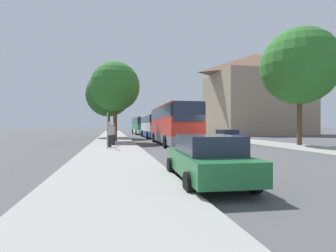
# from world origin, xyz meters

# --- Properties ---
(ground_plane) EXTENTS (300.00, 300.00, 0.00)m
(ground_plane) POSITION_xyz_m (0.00, 0.00, 0.00)
(ground_plane) COLOR #4C4C4F
(ground_plane) RESTS_ON ground
(sidewalk_left) EXTENTS (4.00, 120.00, 0.15)m
(sidewalk_left) POSITION_xyz_m (-7.00, 0.00, 0.07)
(sidewalk_left) COLOR gray
(sidewalk_left) RESTS_ON ground_plane
(sidewalk_right) EXTENTS (4.00, 120.00, 0.15)m
(sidewalk_right) POSITION_xyz_m (7.00, 0.00, 0.07)
(sidewalk_right) COLOR gray
(sidewalk_right) RESTS_ON ground_plane
(building_right_background) EXTENTS (17.13, 13.71, 15.76)m
(building_right_background) POSITION_xyz_m (20.42, 29.54, 7.88)
(building_right_background) COLOR gray
(building_right_background) RESTS_ON ground_plane
(bus_front) EXTENTS (3.05, 12.12, 3.51)m
(bus_front) POSITION_xyz_m (-1.63, 6.57, 1.87)
(bus_front) COLOR gray
(bus_front) RESTS_ON ground_plane
(bus_middle) EXTENTS (2.77, 10.95, 3.19)m
(bus_middle) POSITION_xyz_m (-1.34, 20.05, 1.71)
(bus_middle) COLOR #2D519E
(bus_middle) RESTS_ON ground_plane
(bus_rear) EXTENTS (3.04, 10.68, 3.29)m
(bus_rear) POSITION_xyz_m (-1.60, 34.09, 1.76)
(bus_rear) COLOR silver
(bus_rear) RESTS_ON ground_plane
(parked_car_left_curb) EXTENTS (2.18, 4.64, 1.49)m
(parked_car_left_curb) POSITION_xyz_m (-4.16, -9.29, 0.77)
(parked_car_left_curb) COLOR #236B38
(parked_car_left_curb) RESTS_ON ground_plane
(parked_car_right_near) EXTENTS (2.02, 3.99, 1.35)m
(parked_car_right_near) POSITION_xyz_m (4.13, 7.12, 0.72)
(parked_car_right_near) COLOR #233D9E
(parked_car_right_near) RESTS_ON ground_plane
(bus_stop_sign) EXTENTS (0.08, 0.45, 2.55)m
(bus_stop_sign) POSITION_xyz_m (-7.38, 1.81, 1.73)
(bus_stop_sign) COLOR gray
(bus_stop_sign) RESTS_ON sidewalk_left
(pedestrian_waiting_near) EXTENTS (0.36, 0.36, 1.79)m
(pedestrian_waiting_near) POSITION_xyz_m (-6.99, 5.17, 1.06)
(pedestrian_waiting_near) COLOR #23232D
(pedestrian_waiting_near) RESTS_ON sidewalk_left
(pedestrian_waiting_far) EXTENTS (0.36, 0.36, 1.88)m
(pedestrian_waiting_far) POSITION_xyz_m (-7.26, 3.16, 1.11)
(pedestrian_waiting_far) COLOR #23232D
(pedestrian_waiting_far) RESTS_ON sidewalk_left
(tree_left_near) EXTENTS (6.06, 6.06, 8.87)m
(tree_left_near) POSITION_xyz_m (-7.59, 19.65, 5.98)
(tree_left_near) COLOR #513D23
(tree_left_near) RESTS_ON sidewalk_left
(tree_left_far) EXTENTS (5.08, 5.08, 8.17)m
(tree_left_far) POSITION_xyz_m (-6.78, 10.46, 5.77)
(tree_left_far) COLOR #513D23
(tree_left_far) RESTS_ON sidewalk_left
(tree_right_near) EXTENTS (6.32, 6.32, 9.71)m
(tree_right_near) POSITION_xyz_m (8.17, 2.03, 6.69)
(tree_right_near) COLOR #513D23
(tree_right_near) RESTS_ON sidewalk_right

